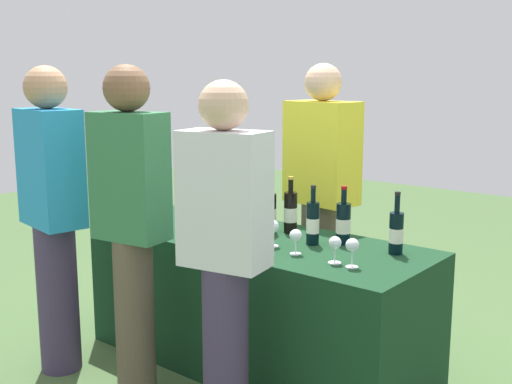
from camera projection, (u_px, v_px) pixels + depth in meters
name	position (u px, v px, depth m)	size (l,w,h in m)	color
ground_plane	(256.00, 362.00, 3.61)	(12.00, 12.00, 0.00)	#476638
tasting_table	(256.00, 301.00, 3.54)	(1.95, 0.76, 0.74)	#14381E
wine_bottle_0	(214.00, 203.00, 3.86)	(0.08, 0.08, 0.30)	black
wine_bottle_1	(238.00, 208.00, 3.69)	(0.07, 0.07, 0.30)	black
wine_bottle_2	(259.00, 208.00, 3.65)	(0.08, 0.08, 0.32)	black
wine_bottle_3	(270.00, 212.00, 3.55)	(0.07, 0.07, 0.32)	black
wine_bottle_4	(291.00, 212.00, 3.55)	(0.08, 0.08, 0.32)	black
wine_bottle_5	(313.00, 223.00, 3.30)	(0.07, 0.07, 0.31)	black
wine_bottle_6	(343.00, 223.00, 3.31)	(0.08, 0.08, 0.31)	black
wine_bottle_7	(396.00, 232.00, 3.13)	(0.07, 0.07, 0.31)	black
wine_glass_0	(190.00, 215.00, 3.56)	(0.07, 0.07, 0.14)	silver
wine_glass_1	(208.00, 220.00, 3.50)	(0.06, 0.06, 0.12)	silver
wine_glass_2	(272.00, 227.00, 3.26)	(0.07, 0.07, 0.14)	silver
wine_glass_3	(296.00, 237.00, 3.12)	(0.06, 0.06, 0.13)	silver
wine_glass_4	(335.00, 244.00, 2.97)	(0.06, 0.06, 0.13)	silver
wine_glass_5	(352.00, 246.00, 2.91)	(0.06, 0.06, 0.14)	silver
server_pouring	(321.00, 192.00, 3.91)	(0.46, 0.29, 1.68)	brown
guest_0	(53.00, 210.00, 3.38)	(0.43, 0.28, 1.66)	#3F3351
guest_1	(131.00, 219.00, 3.08)	(0.39, 0.25, 1.66)	brown
guest_2	(225.00, 248.00, 2.76)	(0.41, 0.28, 1.59)	#3F3351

